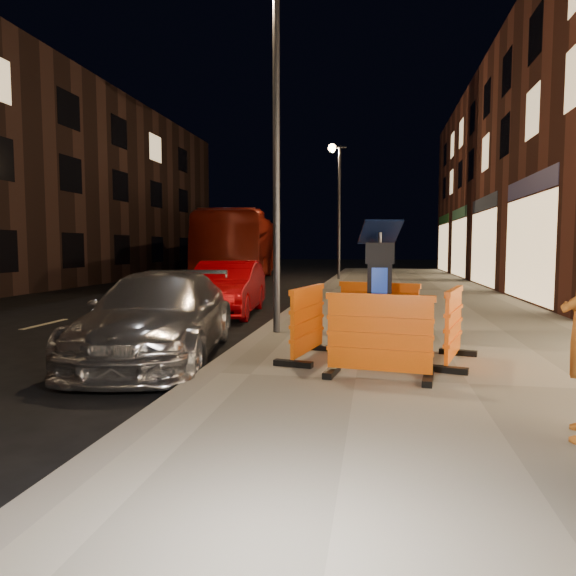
% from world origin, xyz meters
% --- Properties ---
extents(ground_plane, '(120.00, 120.00, 0.00)m').
position_xyz_m(ground_plane, '(0.00, 0.00, 0.00)').
color(ground_plane, black).
rests_on(ground_plane, ground).
extents(sidewalk, '(6.00, 60.00, 0.15)m').
position_xyz_m(sidewalk, '(3.00, 0.00, 0.07)').
color(sidewalk, gray).
rests_on(sidewalk, ground).
extents(kerb, '(0.30, 60.00, 0.15)m').
position_xyz_m(kerb, '(0.00, 0.00, 0.07)').
color(kerb, slate).
rests_on(kerb, ground).
extents(parking_kiosk, '(0.66, 0.66, 1.74)m').
position_xyz_m(parking_kiosk, '(2.02, 1.01, 1.02)').
color(parking_kiosk, black).
rests_on(parking_kiosk, sidewalk).
extents(barrier_front, '(1.31, 0.69, 0.97)m').
position_xyz_m(barrier_front, '(2.02, 0.06, 0.64)').
color(barrier_front, '#F8610C').
rests_on(barrier_front, sidewalk).
extents(barrier_back, '(1.34, 0.85, 0.97)m').
position_xyz_m(barrier_back, '(2.02, 1.96, 0.64)').
color(barrier_back, '#F8610C').
rests_on(barrier_back, sidewalk).
extents(barrier_kerbside, '(0.75, 1.33, 0.97)m').
position_xyz_m(barrier_kerbside, '(1.07, 1.01, 0.64)').
color(barrier_kerbside, '#F8610C').
rests_on(barrier_kerbside, sidewalk).
extents(barrier_bldgside, '(0.83, 1.34, 0.97)m').
position_xyz_m(barrier_bldgside, '(2.97, 1.01, 0.64)').
color(barrier_bldgside, '#F8610C').
rests_on(barrier_bldgside, sidewalk).
extents(car_silver, '(2.45, 4.59, 1.27)m').
position_xyz_m(car_silver, '(-1.19, 1.30, 0.00)').
color(car_silver, '#B3B3B8').
rests_on(car_silver, ground).
extents(car_red, '(1.76, 4.08, 1.31)m').
position_xyz_m(car_red, '(-1.59, 6.13, 0.00)').
color(car_red, '#950308').
rests_on(car_red, ground).
extents(bus_doubledecker, '(4.59, 12.55, 3.42)m').
position_xyz_m(bus_doubledecker, '(-5.01, 20.19, 0.00)').
color(bus_doubledecker, maroon).
rests_on(bus_doubledecker, ground).
extents(street_lamp_mid, '(0.12, 0.12, 6.00)m').
position_xyz_m(street_lamp_mid, '(0.25, 3.00, 3.15)').
color(street_lamp_mid, '#3F3F44').
rests_on(street_lamp_mid, sidewalk).
extents(street_lamp_far, '(0.12, 0.12, 6.00)m').
position_xyz_m(street_lamp_far, '(0.25, 18.00, 3.15)').
color(street_lamp_far, '#3F3F44').
rests_on(street_lamp_far, sidewalk).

